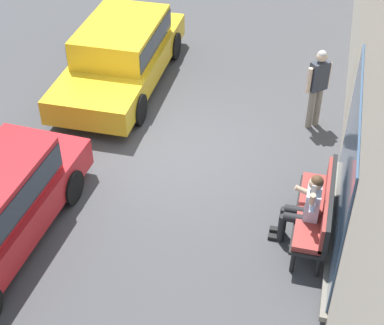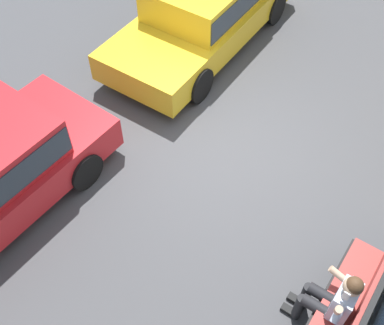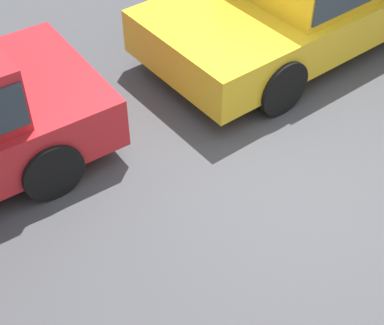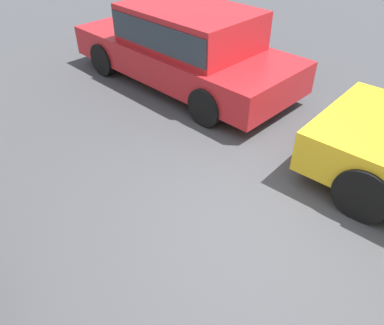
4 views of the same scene
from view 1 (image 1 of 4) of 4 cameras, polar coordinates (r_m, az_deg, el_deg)
ground_plane at (r=11.59m, az=-1.79°, el=1.27°), size 60.00×60.00×0.00m
building_facade at (r=9.85m, az=17.64°, el=10.94°), size 18.00×0.51×5.50m
bench at (r=9.61m, az=12.24°, el=-4.42°), size 1.87×0.55×1.04m
person_on_phone at (r=9.41m, az=10.91°, el=-4.24°), size 0.73×0.74×1.38m
parked_car_near at (r=13.48m, az=-6.87°, el=10.68°), size 4.64×1.94×1.41m
pedestrian_standing at (r=11.97m, az=12.11°, el=7.57°), size 0.40×0.43×1.73m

